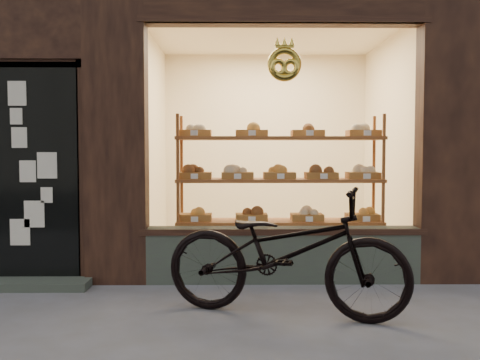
{
  "coord_description": "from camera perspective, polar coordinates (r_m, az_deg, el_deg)",
  "views": [
    {
      "loc": [
        -0.04,
        -3.18,
        1.32
      ],
      "look_at": [
        0.02,
        2.0,
        1.03
      ],
      "focal_mm": 40.0,
      "sensor_mm": 36.0,
      "label": 1
    }
  ],
  "objects": [
    {
      "name": "display_shelf",
      "position": [
        5.77,
        4.21,
        -1.35
      ],
      "size": [
        2.2,
        0.45,
        1.7
      ],
      "color": "brown",
      "rests_on": "ground"
    },
    {
      "name": "bicycle",
      "position": [
        4.3,
        4.83,
        -7.63
      ],
      "size": [
        2.07,
        1.23,
        1.03
      ],
      "primitive_type": "imported",
      "rotation": [
        0.0,
        0.0,
        1.27
      ],
      "color": "black",
      "rests_on": "ground"
    }
  ]
}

